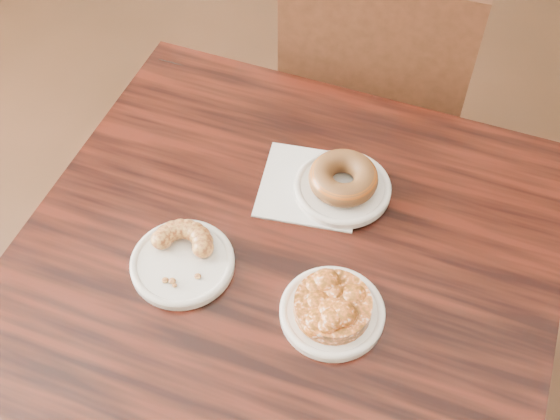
% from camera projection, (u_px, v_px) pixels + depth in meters
% --- Properties ---
extents(cafe_table, '(0.96, 0.96, 0.75)m').
position_uv_depth(cafe_table, '(281.00, 366.00, 1.41)').
color(cafe_table, black).
rests_on(cafe_table, floor).
extents(chair_far, '(0.48, 0.48, 0.90)m').
position_uv_depth(chair_far, '(377.00, 93.00, 1.79)').
color(chair_far, black).
rests_on(chair_far, floor).
extents(napkin, '(0.17, 0.17, 0.00)m').
position_uv_depth(napkin, '(310.00, 186.00, 1.21)').
color(napkin, silver).
rests_on(napkin, cafe_table).
extents(plate_donut, '(0.17, 0.17, 0.01)m').
position_uv_depth(plate_donut, '(342.00, 188.00, 1.20)').
color(plate_donut, silver).
rests_on(plate_donut, napkin).
extents(plate_cruller, '(0.16, 0.16, 0.01)m').
position_uv_depth(plate_cruller, '(183.00, 263.00, 1.11)').
color(plate_cruller, white).
rests_on(plate_cruller, cafe_table).
extents(plate_fritter, '(0.16, 0.16, 0.01)m').
position_uv_depth(plate_fritter, '(332.00, 313.00, 1.05)').
color(plate_fritter, white).
rests_on(plate_fritter, cafe_table).
extents(glazed_donut, '(0.12, 0.12, 0.04)m').
position_uv_depth(glazed_donut, '(343.00, 178.00, 1.18)').
color(glazed_donut, brown).
rests_on(glazed_donut, plate_donut).
extents(apple_fritter, '(0.15, 0.15, 0.04)m').
position_uv_depth(apple_fritter, '(333.00, 304.00, 1.03)').
color(apple_fritter, '#472507').
rests_on(apple_fritter, plate_fritter).
extents(cruller_fragment, '(0.11, 0.11, 0.03)m').
position_uv_depth(cruller_fragment, '(181.00, 256.00, 1.09)').
color(cruller_fragment, '#5C2912').
rests_on(cruller_fragment, plate_cruller).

